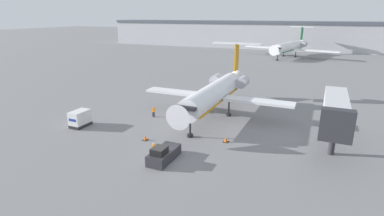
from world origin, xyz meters
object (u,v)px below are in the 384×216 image
at_px(worker_near_tug, 154,149).
at_px(worker_by_wing, 153,111).
at_px(airplane_main, 216,92).
at_px(jet_bridge, 336,110).
at_px(traffic_cone_left, 145,138).
at_px(pushback_tug, 164,154).
at_px(luggage_cart, 80,119).
at_px(traffic_cone_right, 226,139).
at_px(airplane_parked_far_left, 289,47).

relative_size(worker_near_tug, worker_by_wing, 0.97).
relative_size(airplane_main, jet_bridge, 1.92).
relative_size(worker_by_wing, traffic_cone_left, 2.48).
xyz_separation_m(worker_by_wing, traffic_cone_left, (3.68, -8.23, -0.55)).
xyz_separation_m(pushback_tug, worker_near_tug, (-1.43, 0.34, 0.14)).
bearing_deg(traffic_cone_left, airplane_main, 69.46).
bearing_deg(pushback_tug, traffic_cone_left, 141.36).
height_order(luggage_cart, traffic_cone_right, luggage_cart).
relative_size(airplane_main, luggage_cart, 8.80).
distance_m(luggage_cart, worker_near_tug, 14.95).
xyz_separation_m(pushback_tug, traffic_cone_right, (4.70, 7.38, -0.34)).
distance_m(traffic_cone_right, jet_bridge, 13.28).
height_order(traffic_cone_right, airplane_parked_far_left, airplane_parked_far_left).
bearing_deg(jet_bridge, worker_by_wing, 178.90).
bearing_deg(traffic_cone_right, airplane_parked_far_left, 91.58).
height_order(worker_near_tug, worker_by_wing, worker_by_wing).
bearing_deg(worker_by_wing, airplane_main, 28.17).
xyz_separation_m(traffic_cone_left, airplane_parked_far_left, (7.16, 88.04, 3.43)).
distance_m(traffic_cone_left, jet_bridge, 23.13).
height_order(traffic_cone_left, traffic_cone_right, traffic_cone_right).
bearing_deg(airplane_main, traffic_cone_right, -62.94).
relative_size(airplane_main, pushback_tug, 5.51).
bearing_deg(jet_bridge, luggage_cart, -167.43).
bearing_deg(worker_by_wing, pushback_tug, -54.91).
bearing_deg(jet_bridge, worker_near_tug, -148.08).
xyz_separation_m(worker_near_tug, worker_by_wing, (-7.04, 11.72, 0.03)).
relative_size(traffic_cone_left, airplane_parked_far_left, 0.02).
height_order(airplane_main, worker_by_wing, airplane_main).
xyz_separation_m(airplane_main, traffic_cone_right, (4.71, -9.21, -3.42)).
height_order(pushback_tug, traffic_cone_left, pushback_tug).
xyz_separation_m(luggage_cart, traffic_cone_left, (11.03, -0.52, -0.82)).
distance_m(worker_by_wing, jet_bridge, 25.34).
relative_size(luggage_cart, worker_by_wing, 1.71).
xyz_separation_m(airplane_main, pushback_tug, (0.01, -16.59, -3.08)).
distance_m(traffic_cone_left, traffic_cone_right, 10.13).
height_order(traffic_cone_left, jet_bridge, jet_bridge).
height_order(pushback_tug, traffic_cone_right, pushback_tug).
distance_m(pushback_tug, worker_by_wing, 14.74).
xyz_separation_m(traffic_cone_right, airplane_parked_far_left, (-2.33, 84.49, 3.39)).
xyz_separation_m(traffic_cone_right, jet_bridge, (11.91, 4.20, 4.08)).
relative_size(worker_near_tug, traffic_cone_right, 2.12).
bearing_deg(airplane_parked_far_left, luggage_cart, -101.74).
height_order(airplane_main, traffic_cone_right, airplane_main).
distance_m(pushback_tug, airplane_parked_far_left, 91.95).
distance_m(pushback_tug, worker_near_tug, 1.48).
bearing_deg(traffic_cone_right, traffic_cone_left, -159.50).
distance_m(airplane_main, luggage_cart, 20.18).
relative_size(traffic_cone_left, traffic_cone_right, 0.88).
xyz_separation_m(worker_near_tug, traffic_cone_right, (6.13, 7.04, -0.48)).
distance_m(worker_by_wing, airplane_parked_far_left, 80.60).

